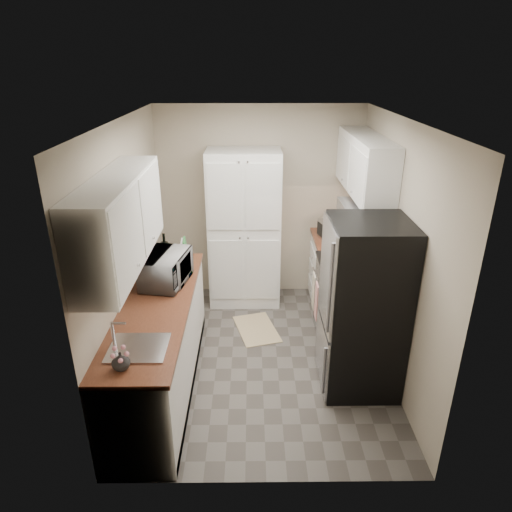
{
  "coord_description": "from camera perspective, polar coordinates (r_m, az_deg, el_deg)",
  "views": [
    {
      "loc": [
        -0.1,
        -4.12,
        2.99
      ],
      "look_at": [
        -0.06,
        0.15,
        1.14
      ],
      "focal_mm": 32.0,
      "sensor_mm": 36.0,
      "label": 1
    }
  ],
  "objects": [
    {
      "name": "base_cabinet_left",
      "position": [
        4.57,
        -11.85,
        -11.03
      ],
      "size": [
        0.6,
        2.3,
        0.88
      ],
      "primitive_type": "cube",
      "color": "white",
      "rests_on": "ground"
    },
    {
      "name": "wine_bottle",
      "position": [
        5.0,
        -11.32,
        0.61
      ],
      "size": [
        0.08,
        0.08,
        0.33
      ],
      "primitive_type": "cylinder",
      "color": "black",
      "rests_on": "countertop_left"
    },
    {
      "name": "countertop_left",
      "position": [
        4.33,
        -12.35,
        -5.99
      ],
      "size": [
        0.63,
        2.33,
        0.04
      ],
      "primitive_type": "cube",
      "color": "brown",
      "rests_on": "base_cabinet_left"
    },
    {
      "name": "pantry_cabinet",
      "position": [
        5.79,
        -1.47,
        3.33
      ],
      "size": [
        0.9,
        0.55,
        2.0
      ],
      "primitive_type": "cube",
      "color": "white",
      "rests_on": "ground"
    },
    {
      "name": "toaster_oven",
      "position": [
        5.7,
        9.95,
        3.05
      ],
      "size": [
        0.42,
        0.48,
        0.24
      ],
      "primitive_type": "cube",
      "rotation": [
        0.0,
        0.0,
        0.28
      ],
      "color": "#A7A7AB",
      "rests_on": "countertop_right"
    },
    {
      "name": "cutting_board",
      "position": [
        5.09,
        -8.73,
        0.74
      ],
      "size": [
        0.04,
        0.21,
        0.26
      ],
      "primitive_type": "cube",
      "rotation": [
        0.0,
        0.0,
        0.09
      ],
      "color": "#308E3D",
      "rests_on": "countertop_left"
    },
    {
      "name": "countertop_right",
      "position": [
        5.81,
        10.35,
        1.97
      ],
      "size": [
        0.63,
        0.83,
        0.04
      ],
      "primitive_type": "cube",
      "color": "brown",
      "rests_on": "base_cabinet_right"
    },
    {
      "name": "flower_vase",
      "position": [
        3.51,
        -16.56,
        -12.48
      ],
      "size": [
        0.15,
        0.15,
        0.14
      ],
      "primitive_type": "imported",
      "rotation": [
        0.0,
        0.0,
        -0.17
      ],
      "color": "silver",
      "rests_on": "countertop_left"
    },
    {
      "name": "ground",
      "position": [
        5.09,
        0.74,
        -12.51
      ],
      "size": [
        3.2,
        3.2,
        0.0
      ],
      "primitive_type": "plane",
      "color": "#56514C",
      "rests_on": "ground"
    },
    {
      "name": "electric_range",
      "position": [
        5.27,
        11.38,
        -5.5
      ],
      "size": [
        0.71,
        0.78,
        1.13
      ],
      "color": "#B7B7BC",
      "rests_on": "ground"
    },
    {
      "name": "room_shell",
      "position": [
        4.33,
        0.62,
        5.1
      ],
      "size": [
        2.64,
        3.24,
        2.52
      ],
      "color": "beige",
      "rests_on": "ground"
    },
    {
      "name": "fruit_basket",
      "position": [
        5.62,
        9.97,
        4.56
      ],
      "size": [
        0.3,
        0.3,
        0.1
      ],
      "primitive_type": null,
      "rotation": [
        0.0,
        0.0,
        0.42
      ],
      "color": "orange",
      "rests_on": "toaster_oven"
    },
    {
      "name": "base_cabinet_right",
      "position": [
        5.99,
        10.03,
        -2.13
      ],
      "size": [
        0.6,
        0.8,
        0.88
      ],
      "primitive_type": "cube",
      "color": "white",
      "rests_on": "ground"
    },
    {
      "name": "refrigerator",
      "position": [
        4.41,
        13.3,
        -6.29
      ],
      "size": [
        0.7,
        0.72,
        1.7
      ],
      "primitive_type": "cube",
      "color": "#B7B7BC",
      "rests_on": "ground"
    },
    {
      "name": "kitchen_mat",
      "position": [
        5.55,
        0.07,
        -9.1
      ],
      "size": [
        0.6,
        0.78,
        0.01
      ],
      "primitive_type": "cube",
      "rotation": [
        0.0,
        0.0,
        0.27
      ],
      "color": "#D0B584",
      "rests_on": "ground"
    },
    {
      "name": "microwave",
      "position": [
        4.6,
        -11.2,
        -1.59
      ],
      "size": [
        0.48,
        0.63,
        0.31
      ],
      "primitive_type": "imported",
      "rotation": [
        0.0,
        0.0,
        1.38
      ],
      "color": "silver",
      "rests_on": "countertop_left"
    }
  ]
}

